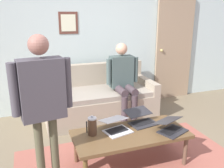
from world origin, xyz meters
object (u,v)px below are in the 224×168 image
laptop_left (141,119)px  person_seated (123,78)px  french_press (92,126)px  laptop_right (171,127)px  laptop_center (116,127)px  interior_door (174,49)px  couch (99,100)px  person_standing (43,97)px  coffee_table (130,136)px

laptop_left → person_seated: bearing=-99.2°
french_press → person_seated: (-0.83, -1.12, 0.21)m
laptop_right → french_press: french_press is taller
laptop_center → interior_door: bearing=-136.8°
french_press → laptop_center: bearing=179.7°
laptop_left → person_seated: 1.08m
couch → person_seated: (-0.35, 0.23, 0.42)m
laptop_center → laptop_right: bearing=159.9°
laptop_center → laptop_right: (-0.60, 0.22, -0.00)m
person_standing → person_seated: person_standing is taller
coffee_table → laptop_center: (0.14, -0.10, 0.09)m
french_press → couch: bearing=-109.6°
french_press → laptop_left: bearing=-171.9°
couch → laptop_right: bearing=104.7°
laptop_left → person_seated: size_ratio=0.31×
couch → laptop_left: size_ratio=4.56×
laptop_center → person_seated: size_ratio=0.30×
couch → laptop_right: couch is taller
french_press → person_standing: bearing=24.7°
laptop_center → person_standing: size_ratio=0.25×
person_standing → coffee_table: bearing=-171.7°
laptop_right → person_seated: (0.06, -1.34, 0.27)m
couch → person_standing: 2.01m
coffee_table → laptop_right: laptop_right is taller
laptop_left → person_seated: person_seated is taller
couch → coffee_table: 1.45m
laptop_right → interior_door: bearing=-123.3°
laptop_center → person_standing: (0.81, 0.24, 0.55)m
interior_door → french_press: size_ratio=8.59×
french_press → person_standing: (0.52, 0.24, 0.50)m
interior_door → person_seated: 1.61m
couch → laptop_center: (0.19, 1.35, 0.15)m
couch → coffee_table: (0.05, 1.45, 0.06)m
french_press → person_standing: person_standing is taller
coffee_table → laptop_left: (-0.23, -0.20, 0.09)m
french_press → person_seated: size_ratio=0.19×
interior_door → french_press: (2.24, 1.84, -0.51)m
interior_door → person_standing: size_ratio=1.30×
laptop_right → person_standing: person_standing is taller
laptop_right → person_seated: size_ratio=0.33×
person_standing → french_press: bearing=-155.3°
couch → french_press: couch is taller
laptop_right → person_standing: bearing=0.8°
laptop_right → french_press: size_ratio=1.75×
couch → coffee_table: bearing=88.0°
laptop_right → french_press: bearing=-14.0°
person_standing → person_seated: (-1.36, -1.36, -0.28)m
laptop_left → laptop_right: (-0.23, 0.32, 0.00)m
coffee_table → laptop_right: 0.48m
coffee_table → laptop_right: size_ratio=3.19×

